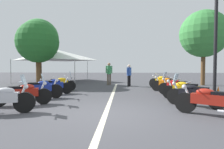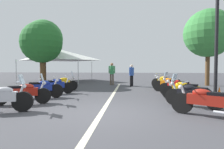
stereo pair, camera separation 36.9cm
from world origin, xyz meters
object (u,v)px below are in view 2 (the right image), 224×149
at_px(motorcycle_right_row_4, 171,84).
at_px(motorcycle_right_row_5, 166,82).
at_px(bystander_1, 132,74).
at_px(roadside_tree_0, 208,33).
at_px(motorcycle_left_row_4, 61,83).
at_px(roadside_tree_1, 42,42).
at_px(motorcycle_right_row_3, 178,87).
at_px(traffic_cone_0, 219,94).
at_px(event_tent, 59,55).
at_px(motorcycle_right_row_0, 207,101).
at_px(motorcycle_left_row_3, 54,86).
at_px(traffic_cone_1, 35,87).
at_px(motorcycle_left_row_1, 23,93).
at_px(roadside_tree_2, 44,39).
at_px(street_lamp_twin_globe, 217,22).
at_px(motorcycle_left_row_2, 41,88).
at_px(motorcycle_right_row_1, 192,94).
at_px(motorcycle_right_row_2, 185,90).
at_px(bystander_0, 112,72).

bearing_deg(motorcycle_right_row_4, motorcycle_right_row_5, -57.45).
relative_size(bystander_1, roadside_tree_0, 0.28).
bearing_deg(motorcycle_left_row_4, roadside_tree_1, 116.75).
height_order(motorcycle_right_row_3, traffic_cone_0, motorcycle_right_row_3).
relative_size(motorcycle_right_row_4, event_tent, 0.31).
height_order(motorcycle_left_row_4, motorcycle_right_row_0, motorcycle_left_row_4).
height_order(motorcycle_right_row_5, bystander_1, bystander_1).
height_order(motorcycle_left_row_3, traffic_cone_1, motorcycle_left_row_3).
relative_size(motorcycle_left_row_4, motorcycle_right_row_0, 1.06).
height_order(motorcycle_left_row_1, roadside_tree_2, roadside_tree_2).
relative_size(motorcycle_right_row_4, roadside_tree_0, 0.33).
distance_m(motorcycle_left_row_1, motorcycle_left_row_3, 2.81).
relative_size(motorcycle_right_row_0, street_lamp_twin_globe, 0.38).
height_order(motorcycle_right_row_0, roadside_tree_0, roadside_tree_0).
xyz_separation_m(street_lamp_twin_globe, roadside_tree_0, (6.63, -2.28, 0.64)).
bearing_deg(roadside_tree_2, roadside_tree_0, -93.63).
distance_m(motorcycle_left_row_2, event_tent, 10.36).
xyz_separation_m(motorcycle_right_row_3, motorcycle_right_row_5, (2.83, 0.08, 0.01)).
relative_size(motorcycle_right_row_1, roadside_tree_1, 0.36).
distance_m(motorcycle_left_row_1, motorcycle_right_row_3, 7.08).
relative_size(motorcycle_left_row_1, motorcycle_right_row_4, 1.07).
distance_m(motorcycle_right_row_5, traffic_cone_0, 4.24).
relative_size(motorcycle_left_row_1, motorcycle_right_row_3, 1.14).
xyz_separation_m(motorcycle_left_row_2, event_tent, (9.68, 2.94, 2.19)).
bearing_deg(roadside_tree_2, traffic_cone_0, -123.09).
distance_m(motorcycle_left_row_3, motorcycle_right_row_2, 6.59).
height_order(motorcycle_left_row_3, motorcycle_right_row_2, same).
xyz_separation_m(motorcycle_right_row_3, roadside_tree_2, (6.35, 10.03, 3.46)).
height_order(motorcycle_right_row_1, traffic_cone_1, motorcycle_right_row_1).
bearing_deg(street_lamp_twin_globe, motorcycle_right_row_2, 98.22).
xyz_separation_m(motorcycle_left_row_3, roadside_tree_1, (3.97, 2.60, 2.85)).
bearing_deg(bystander_0, motorcycle_left_row_1, 165.39).
bearing_deg(motorcycle_right_row_5, roadside_tree_0, -105.24).
height_order(motorcycle_right_row_4, roadside_tree_1, roadside_tree_1).
distance_m(roadside_tree_1, roadside_tree_2, 2.59).
bearing_deg(roadside_tree_1, street_lamp_twin_globe, -116.50).
height_order(motorcycle_right_row_5, bystander_0, bystander_0).
height_order(motorcycle_right_row_3, event_tent, event_tent).
bearing_deg(motorcycle_right_row_3, motorcycle_right_row_2, 120.55).
xyz_separation_m(motorcycle_right_row_1, motorcycle_right_row_4, (3.95, -0.08, -0.00)).
xyz_separation_m(motorcycle_left_row_1, motorcycle_left_row_3, (2.81, -0.04, -0.01)).
relative_size(street_lamp_twin_globe, bystander_0, 2.79).
bearing_deg(bystander_0, motorcycle_right_row_5, -118.01).
bearing_deg(motorcycle_right_row_3, roadside_tree_0, -90.99).
bearing_deg(motorcycle_right_row_1, motorcycle_left_row_1, 35.64).
bearing_deg(roadside_tree_0, event_tent, 77.49).
height_order(motorcycle_right_row_0, roadside_tree_1, roadside_tree_1).
distance_m(motorcycle_right_row_0, traffic_cone_1, 8.75).
height_order(motorcycle_right_row_2, event_tent, event_tent).
xyz_separation_m(motorcycle_left_row_3, motorcycle_right_row_1, (-2.66, -6.32, 0.01)).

